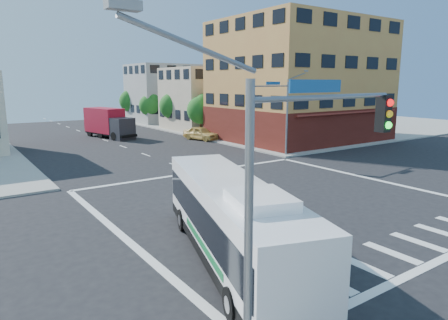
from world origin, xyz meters
TOP-DOWN VIEW (x-y plane):
  - ground at (0.00, 0.00)m, footprint 120.00×120.00m
  - sidewalk_ne at (35.00, 35.00)m, footprint 50.00×50.00m
  - corner_building_ne at (19.99, 18.48)m, footprint 18.10×15.44m
  - building_east_near at (16.98, 33.98)m, footprint 12.06×10.06m
  - building_east_far at (16.98, 47.98)m, footprint 12.06×10.06m
  - signal_mast_ne at (9.08, 10.62)m, footprint 7.91×1.13m
  - signal_mast_sw at (-9.08, -10.64)m, footprint 7.91×1.01m
  - street_tree_a at (11.90, 27.92)m, footprint 3.60×3.60m
  - street_tree_b at (11.90, 35.92)m, footprint 3.80×3.80m
  - street_tree_c at (11.90, 43.92)m, footprint 3.40×3.40m
  - street_tree_d at (11.90, 51.92)m, footprint 4.00×4.00m
  - transit_bus at (-6.92, -4.81)m, footprint 6.11×12.17m
  - box_truck at (1.26, 33.10)m, footprint 4.23×8.55m
  - parked_car at (9.75, 24.65)m, footprint 3.14×5.11m

SIDE VIEW (x-z plane):
  - ground at x=0.00m, z-range 0.00..0.00m
  - sidewalk_ne at x=35.00m, z-range 0.00..0.15m
  - parked_car at x=9.75m, z-range 0.00..1.63m
  - transit_bus at x=-6.92m, z-range -0.04..3.50m
  - box_truck at x=1.26m, z-range -0.06..3.65m
  - street_tree_c at x=11.90m, z-range 0.82..6.11m
  - street_tree_a at x=11.90m, z-range 0.83..6.35m
  - street_tree_b at x=11.90m, z-range 0.85..6.65m
  - street_tree_d at x=11.90m, z-range 0.87..6.90m
  - building_east_near at x=16.98m, z-range 0.01..9.01m
  - signal_mast_ne at x=9.08m, z-range 0.95..9.02m
  - signal_mast_sw at x=-9.08m, z-range 0.95..9.02m
  - building_east_far at x=16.98m, z-range 0.01..10.01m
  - corner_building_ne at x=19.99m, z-range -1.11..12.89m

